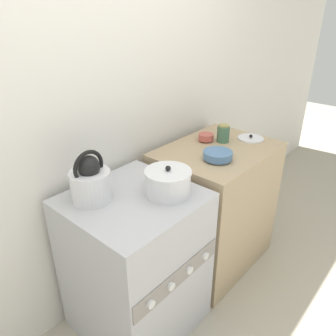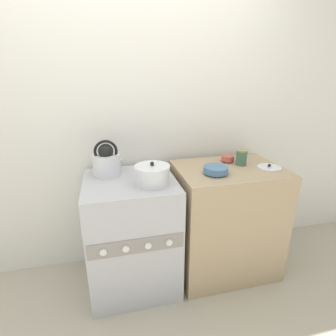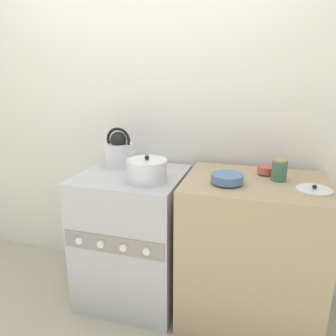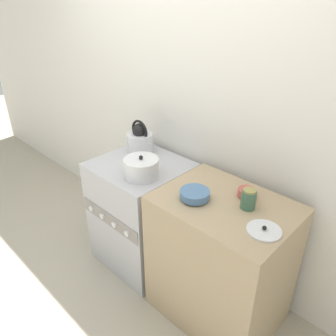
% 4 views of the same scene
% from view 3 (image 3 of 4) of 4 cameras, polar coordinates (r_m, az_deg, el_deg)
% --- Properties ---
extents(ground_plane, '(12.00, 12.00, 0.00)m').
position_cam_3_polar(ground_plane, '(2.33, -8.85, -25.10)').
color(ground_plane, '#B2A893').
extents(wall_back, '(7.00, 0.06, 2.50)m').
position_cam_3_polar(wall_back, '(2.41, -3.06, 9.64)').
color(wall_back, silver).
rests_on(wall_back, ground_plane).
extents(stove, '(0.66, 0.65, 0.90)m').
position_cam_3_polar(stove, '(2.30, -6.00, -11.73)').
color(stove, '#B2B2B7').
rests_on(stove, ground_plane).
extents(counter, '(0.82, 0.61, 0.93)m').
position_cam_3_polar(counter, '(2.15, 14.21, -14.02)').
color(counter, tan).
rests_on(counter, ground_plane).
extents(kettle, '(0.25, 0.20, 0.27)m').
position_cam_3_polar(kettle, '(2.28, -8.52, 2.85)').
color(kettle, silver).
rests_on(kettle, stove).
extents(cooking_pot, '(0.24, 0.24, 0.16)m').
position_cam_3_polar(cooking_pot, '(1.95, -3.65, -0.44)').
color(cooking_pot, silver).
rests_on(cooking_pot, stove).
extents(enamel_bowl, '(0.18, 0.18, 0.06)m').
position_cam_3_polar(enamel_bowl, '(1.86, 10.23, -1.77)').
color(enamel_bowl, '#4C729E').
rests_on(enamel_bowl, counter).
extents(small_ceramic_bowl, '(0.11, 0.11, 0.05)m').
position_cam_3_polar(small_ceramic_bowl, '(2.08, 16.73, -0.30)').
color(small_ceramic_bowl, '#B75147').
rests_on(small_ceramic_bowl, counter).
extents(storage_jar, '(0.09, 0.09, 0.12)m').
position_cam_3_polar(storage_jar, '(1.98, 18.82, -0.40)').
color(storage_jar, '#3F664C').
rests_on(storage_jar, counter).
extents(loose_pot_lid, '(0.18, 0.18, 0.03)m').
position_cam_3_polar(loose_pot_lid, '(1.90, 24.11, -3.46)').
color(loose_pot_lid, silver).
rests_on(loose_pot_lid, counter).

